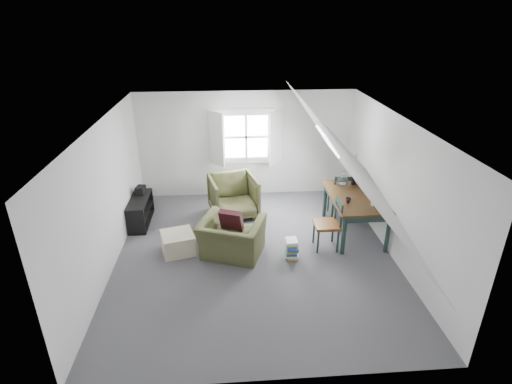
{
  "coord_description": "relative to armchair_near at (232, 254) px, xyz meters",
  "views": [
    {
      "loc": [
        -0.45,
        -6.21,
        4.11
      ],
      "look_at": [
        0.07,
        0.6,
        1.0
      ],
      "focal_mm": 28.0,
      "sensor_mm": 36.0,
      "label": 1
    }
  ],
  "objects": [
    {
      "name": "slope_left",
      "position": [
        -1.14,
        -0.06,
        1.78
      ],
      "size": [
        3.19,
        5.5,
        4.48
      ],
      "primitive_type": "plane",
      "rotation": [
        0.0,
        2.19,
        0.0
      ],
      "color": "white",
      "rests_on": "wall_left"
    },
    {
      "name": "cup",
      "position": [
        2.2,
        0.31,
        0.83
      ],
      "size": [
        0.13,
        0.13,
        0.09
      ],
      "primitive_type": "imported",
      "rotation": [
        0.0,
        0.0,
        0.36
      ],
      "color": "black",
      "rests_on": "dining_table"
    },
    {
      "name": "skylight",
      "position": [
        1.96,
        1.24,
        1.75
      ],
      "size": [
        0.35,
        0.75,
        0.47
      ],
      "primitive_type": "cube",
      "rotation": [
        0.0,
        0.95,
        0.0
      ],
      "color": "white",
      "rests_on": "slope_right"
    },
    {
      "name": "electronics_box",
      "position": [
        -1.89,
        1.61,
        0.64
      ],
      "size": [
        0.2,
        0.26,
        0.18
      ],
      "primitive_type": "cube",
      "rotation": [
        0.0,
        0.0,
        -0.18
      ],
      "color": "black",
      "rests_on": "media_shelf"
    },
    {
      "name": "ceiling",
      "position": [
        0.41,
        -0.06,
        2.5
      ],
      "size": [
        5.5,
        5.5,
        0.0
      ],
      "primitive_type": "plane",
      "rotation": [
        3.14,
        0.0,
        0.0
      ],
      "color": "white",
      "rests_on": "wall_back"
    },
    {
      "name": "media_shelf",
      "position": [
        -1.89,
        1.32,
        0.25
      ],
      "size": [
        0.36,
        1.09,
        0.56
      ],
      "rotation": [
        0.0,
        0.0,
        0.04
      ],
      "color": "black",
      "rests_on": "floor"
    },
    {
      "name": "dining_chair_far",
      "position": [
        2.37,
        1.35,
        0.52
      ],
      "size": [
        0.47,
        0.47,
        1.0
      ],
      "rotation": [
        0.0,
        0.0,
        3.11
      ],
      "color": "brown",
      "rests_on": "floor"
    },
    {
      "name": "dining_chair_near",
      "position": [
        1.81,
        0.11,
        0.51
      ],
      "size": [
        0.46,
        0.46,
        0.98
      ],
      "rotation": [
        0.0,
        0.0,
        -1.69
      ],
      "color": "brown",
      "rests_on": "floor"
    },
    {
      "name": "ottoman",
      "position": [
        -1.0,
        0.17,
        0.19
      ],
      "size": [
        0.7,
        0.7,
        0.38
      ],
      "primitive_type": "cube",
      "rotation": [
        0.0,
        0.0,
        0.27
      ],
      "color": "#C5B896",
      "rests_on": "floor"
    },
    {
      "name": "wall_back",
      "position": [
        0.41,
        2.69,
        1.25
      ],
      "size": [
        5.0,
        0.0,
        5.0
      ],
      "primitive_type": "plane",
      "rotation": [
        1.57,
        0.0,
        0.0
      ],
      "color": "silver",
      "rests_on": "ground"
    },
    {
      "name": "magazine_stack",
      "position": [
        1.08,
        -0.19,
        0.18
      ],
      "size": [
        0.27,
        0.32,
        0.36
      ],
      "rotation": [
        0.0,
        0.0,
        0.21
      ],
      "color": "#B29933",
      "rests_on": "floor"
    },
    {
      "name": "floor",
      "position": [
        0.41,
        -0.06,
        0.0
      ],
      "size": [
        5.5,
        5.5,
        0.0
      ],
      "primitive_type": "plane",
      "color": "#4C4C51",
      "rests_on": "ground"
    },
    {
      "name": "armchair_far",
      "position": [
        0.07,
        1.57,
        0.0
      ],
      "size": [
        1.15,
        1.17,
        0.9
      ],
      "primitive_type": "imported",
      "rotation": [
        0.0,
        0.0,
        0.23
      ],
      "color": "#404323",
      "rests_on": "floor"
    },
    {
      "name": "dining_table",
      "position": [
        2.45,
        0.61,
        0.72
      ],
      "size": [
        1.0,
        1.66,
        0.83
      ],
      "rotation": [
        0.0,
        0.0,
        0.01
      ],
      "color": "#352110",
      "rests_on": "floor"
    },
    {
      "name": "wall_right",
      "position": [
        2.91,
        -0.06,
        1.25
      ],
      "size": [
        0.0,
        5.5,
        5.5
      ],
      "primitive_type": "plane",
      "rotation": [
        1.57,
        0.0,
        -1.57
      ],
      "color": "silver",
      "rests_on": "ground"
    },
    {
      "name": "throw_pillow",
      "position": [
        0.0,
        0.15,
        0.63
      ],
      "size": [
        0.47,
        0.38,
        0.43
      ],
      "primitive_type": "cube",
      "rotation": [
        0.31,
        0.0,
        -0.37
      ],
      "color": "#330E16",
      "rests_on": "armchair_near"
    },
    {
      "name": "paper_box",
      "position": [
        2.65,
        0.16,
        0.85
      ],
      "size": [
        0.11,
        0.08,
        0.04
      ],
      "primitive_type": "cube",
      "rotation": [
        0.0,
        0.0,
        0.12
      ],
      "color": "white",
      "rests_on": "dining_table"
    },
    {
      "name": "demijohn",
      "position": [
        2.3,
        1.06,
        0.96
      ],
      "size": [
        0.23,
        0.23,
        0.32
      ],
      "rotation": [
        0.0,
        0.0,
        -0.04
      ],
      "color": "silver",
      "rests_on": "dining_table"
    },
    {
      "name": "dormer_window",
      "position": [
        0.41,
        2.62,
        1.45
      ],
      "size": [
        1.71,
        0.35,
        1.3
      ],
      "color": "white",
      "rests_on": "wall_back"
    },
    {
      "name": "armchair_near",
      "position": [
        0.0,
        0.0,
        0.0
      ],
      "size": [
        1.35,
        1.26,
        0.71
      ],
      "primitive_type": "imported",
      "rotation": [
        0.0,
        0.0,
        2.8
      ],
      "color": "#404323",
      "rests_on": "floor"
    },
    {
      "name": "wall_front",
      "position": [
        0.41,
        -2.81,
        1.25
      ],
      "size": [
        5.0,
        0.0,
        5.0
      ],
      "primitive_type": "plane",
      "rotation": [
        -1.57,
        0.0,
        0.0
      ],
      "color": "silver",
      "rests_on": "ground"
    },
    {
      "name": "slope_right",
      "position": [
        1.96,
        -0.06,
        1.78
      ],
      "size": [
        3.19,
        5.5,
        4.48
      ],
      "primitive_type": "plane",
      "rotation": [
        0.0,
        -2.19,
        0.0
      ],
      "color": "white",
      "rests_on": "wall_right"
    },
    {
      "name": "wall_left",
      "position": [
        -2.09,
        -0.06,
        1.25
      ],
      "size": [
        0.0,
        5.5,
        5.5
      ],
      "primitive_type": "plane",
      "rotation": [
        1.57,
        0.0,
        1.57
      ],
      "color": "silver",
      "rests_on": "ground"
    },
    {
      "name": "vase_twigs",
      "position": [
        2.55,
        1.16,
        0.98
      ],
      "size": [
        0.08,
        0.09,
        0.65
      ],
      "rotation": [
        0.0,
        0.0,
        -0.13
      ],
      "color": "black",
      "rests_on": "dining_table"
    }
  ]
}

